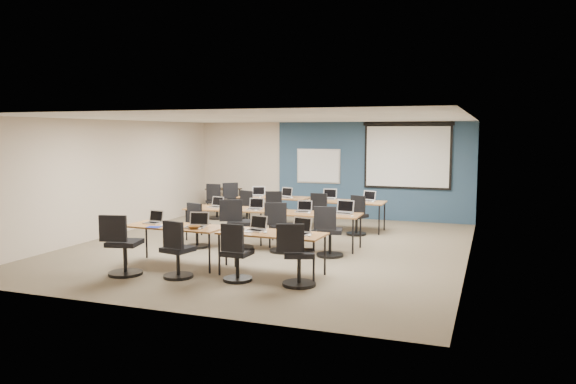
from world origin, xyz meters
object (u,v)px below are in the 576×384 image
at_px(training_table_mid_right, 315,215).
at_px(task_chair_5, 238,228).
at_px(laptop_3, 300,230).
at_px(task_chair_4, 196,229).
at_px(projector_screen, 407,152).
at_px(laptop_8, 257,194).
at_px(task_chair_10, 321,217).
at_px(training_table_mid_left, 229,210).
at_px(laptop_7, 344,210).
at_px(task_chair_1, 177,255).
at_px(task_chair_8, 247,212).
at_px(task_chair_6, 281,232).
at_px(utility_table, 224,191).
at_px(training_table_back_left, 274,198).
at_px(laptop_1, 197,223).
at_px(spare_chair_b, 216,204).
at_px(whiteboard, 318,166).
at_px(laptop_11, 369,199).
at_px(laptop_9, 286,195).
at_px(laptop_6, 304,209).
at_px(task_chair_2, 236,258).
at_px(laptop_4, 216,205).
at_px(task_chair_0, 122,250).
at_px(laptop_5, 255,207).
at_px(training_table_front_left, 176,228).
at_px(spare_chair_a, 236,204).
at_px(task_chair_3, 297,260).
at_px(laptop_10, 329,197).
at_px(training_table_front_right, 272,235).
at_px(laptop_0, 154,220).
at_px(task_chair_11, 357,219).
at_px(laptop_2, 257,227).
at_px(task_chair_9, 277,214).
at_px(training_table_back_right, 345,203).

relative_size(training_table_mid_right, task_chair_5, 1.81).
xyz_separation_m(laptop_3, task_chair_4, (-2.81, 1.48, -0.40)).
distance_m(projector_screen, laptop_8, 4.18).
bearing_deg(task_chair_10, training_table_mid_left, -136.52).
xyz_separation_m(task_chair_4, laptop_7, (2.91, 1.04, 0.40)).
height_order(task_chair_1, task_chair_8, task_chair_1).
distance_m(task_chair_6, utility_table, 5.73).
bearing_deg(training_table_back_left, task_chair_6, -65.96).
distance_m(training_table_mid_left, laptop_1, 2.55).
height_order(task_chair_1, spare_chair_b, spare_chair_b).
bearing_deg(whiteboard, laptop_11, -44.14).
bearing_deg(laptop_3, laptop_9, 127.54).
relative_size(laptop_6, task_chair_8, 0.32).
relative_size(task_chair_2, task_chair_5, 0.92).
bearing_deg(laptop_4, training_table_mid_left, 7.73).
relative_size(task_chair_0, task_chair_8, 1.09).
xyz_separation_m(task_chair_2, laptop_5, (-1.01, 3.10, 0.40)).
xyz_separation_m(training_table_front_left, spare_chair_a, (-1.40, 5.45, -0.27)).
bearing_deg(task_chair_3, spare_chair_b, 107.10).
bearing_deg(laptop_10, training_table_front_left, -116.11).
relative_size(training_table_front_right, training_table_mid_right, 0.95).
height_order(training_table_mid_right, laptop_4, laptop_4).
bearing_deg(training_table_mid_right, laptop_0, -139.18).
xyz_separation_m(task_chair_8, task_chair_11, (2.84, -0.03, -0.00)).
height_order(task_chair_1, laptop_9, laptop_9).
xyz_separation_m(laptop_2, task_chair_6, (-0.18, 1.66, -0.37)).
bearing_deg(task_chair_8, laptop_1, -57.26).
xyz_separation_m(laptop_6, spare_chair_b, (-3.47, 2.68, -0.38)).
bearing_deg(training_table_back_left, laptop_9, -8.79).
distance_m(training_table_mid_left, training_table_back_left, 2.38).
bearing_deg(laptop_9, projector_screen, 51.16).
relative_size(laptop_0, task_chair_9, 0.31).
bearing_deg(laptop_5, task_chair_4, -143.27).
bearing_deg(task_chair_1, laptop_2, 49.06).
bearing_deg(laptop_2, training_table_back_left, 119.67).
bearing_deg(spare_chair_b, utility_table, 107.62).
xyz_separation_m(training_table_back_right, task_chair_6, (-0.58, -2.92, -0.26)).
height_order(training_table_mid_right, task_chair_5, task_chair_5).
relative_size(laptop_5, laptop_7, 0.88).
height_order(laptop_9, laptop_11, laptop_9).
distance_m(training_table_back_right, task_chair_5, 3.34).
bearing_deg(task_chair_4, laptop_5, 62.60).
xyz_separation_m(task_chair_1, task_chair_6, (0.89, 2.49, 0.02)).
xyz_separation_m(laptop_0, laptop_7, (3.01, 2.42, 0.01)).
relative_size(laptop_2, laptop_10, 0.98).
distance_m(utility_table, spare_chair_a, 1.07).
bearing_deg(spare_chair_a, task_chair_1, -115.15).
bearing_deg(laptop_0, task_chair_6, 44.80).
bearing_deg(task_chair_3, training_table_front_left, 146.86).
distance_m(laptop_5, task_chair_8, 1.93).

